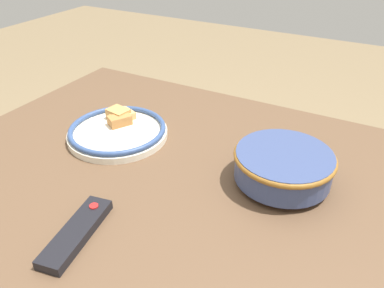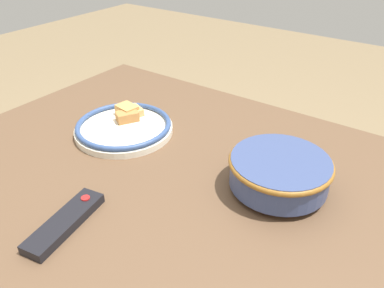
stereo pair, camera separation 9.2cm
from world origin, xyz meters
name	(u,v)px [view 2 (the right image)]	position (x,y,z in m)	size (l,w,h in m)	color
dining_table	(152,206)	(0.00, 0.00, 0.66)	(1.17, 1.03, 0.74)	brown
noodle_bowl	(279,172)	(-0.26, -0.14, 0.79)	(0.22, 0.22, 0.08)	#384775
food_plate	(124,126)	(0.20, -0.13, 0.76)	(0.27, 0.27, 0.05)	silver
tv_remote	(65,222)	(0.03, 0.21, 0.75)	(0.08, 0.19, 0.02)	black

